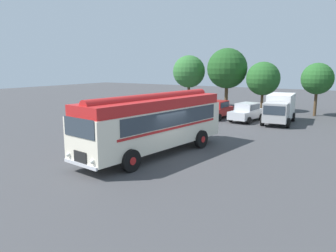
% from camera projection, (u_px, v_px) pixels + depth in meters
% --- Properties ---
extents(ground_plane, '(120.00, 120.00, 0.00)m').
position_uv_depth(ground_plane, '(163.00, 156.00, 18.40)').
color(ground_plane, '#3D3D3F').
extents(vintage_bus, '(3.75, 10.33, 3.49)m').
position_uv_depth(vintage_bus, '(154.00, 121.00, 18.48)').
color(vintage_bus, silver).
rests_on(vintage_bus, ground).
extents(car_near_left, '(2.01, 4.23, 1.66)m').
position_uv_depth(car_near_left, '(217.00, 109.00, 31.53)').
color(car_near_left, maroon).
rests_on(car_near_left, ground).
extents(car_mid_left, '(2.32, 4.37, 1.66)m').
position_uv_depth(car_mid_left, '(247.00, 112.00, 29.81)').
color(car_mid_left, '#B7BABF').
rests_on(car_mid_left, ground).
extents(box_van, '(2.72, 5.92, 2.50)m').
position_uv_depth(box_van, '(280.00, 108.00, 28.84)').
color(box_van, silver).
rests_on(box_van, ground).
extents(tree_far_left, '(3.97, 3.97, 6.28)m').
position_uv_depth(tree_far_left, '(189.00, 72.00, 40.45)').
color(tree_far_left, '#4C3823').
rests_on(tree_far_left, ground).
extents(tree_left_of_centre, '(4.66, 4.66, 7.03)m').
position_uv_depth(tree_left_of_centre, '(227.00, 68.00, 38.19)').
color(tree_left_of_centre, '#4C3823').
rests_on(tree_left_of_centre, ground).
extents(tree_centre, '(3.65, 3.65, 5.45)m').
position_uv_depth(tree_centre, '(263.00, 79.00, 35.70)').
color(tree_centre, '#4C3823').
rests_on(tree_centre, ground).
extents(tree_right_of_centre, '(3.12, 3.12, 5.29)m').
position_uv_depth(tree_right_of_centre, '(317.00, 79.00, 32.48)').
color(tree_right_of_centre, '#4C3823').
rests_on(tree_right_of_centre, ground).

